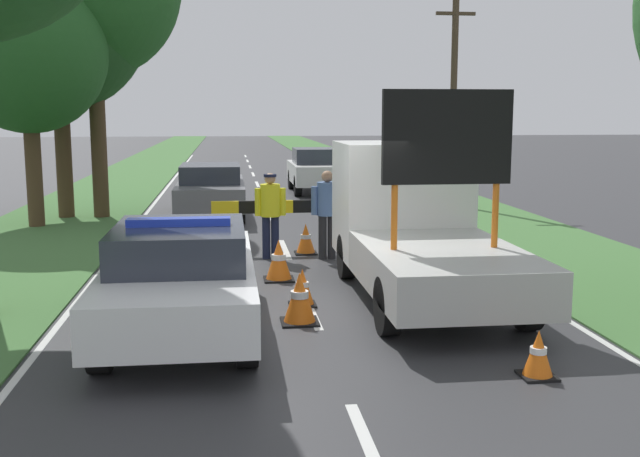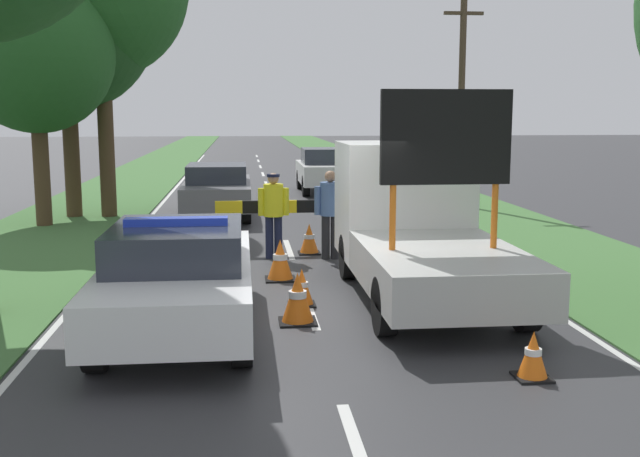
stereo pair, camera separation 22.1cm
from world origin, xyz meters
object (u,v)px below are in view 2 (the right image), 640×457
Objects in this scene: queued_car_van_white at (323,170)px; utility_pole at (461,97)px; police_car at (179,275)px; road_barrier at (297,209)px; traffic_cone_near_police at (302,287)px; traffic_cone_centre_front at (533,355)px; traffic_cone_behind_barrier at (298,298)px; work_truck at (416,222)px; roadside_tree_near_right at (35,51)px; traffic_cone_lane_edge at (280,260)px; queued_car_suv_grey at (217,189)px; traffic_cone_near_truck at (309,239)px; police_officer at (274,208)px; roadside_tree_near_left at (65,16)px; pedestrian_civilian at (330,207)px.

queued_car_van_white is 6.32m from utility_pole.
road_barrier is (1.96, 5.58, 0.13)m from police_car.
traffic_cone_near_police reaches higher than traffic_cone_centre_front.
traffic_cone_centre_front is 3.42m from traffic_cone_behind_barrier.
roadside_tree_near_right reaches higher than work_truck.
work_truck is 2.49m from traffic_cone_lane_edge.
traffic_cone_near_police is at bearing -116.74° from utility_pole.
roadside_tree_near_right reaches higher than traffic_cone_lane_edge.
traffic_cone_near_police is at bearing 123.70° from traffic_cone_centre_front.
queued_car_suv_grey is (-1.55, 9.86, 0.49)m from traffic_cone_near_police.
police_car is at bearing 77.59° from queued_car_van_white.
queued_car_van_white is at bearing 82.44° from traffic_cone_near_truck.
roadside_tree_near_right is at bearing 124.34° from traffic_cone_centre_front.
traffic_cone_near_police is (0.26, -3.72, -0.73)m from police_officer.
roadside_tree_near_left is at bearing 122.05° from traffic_cone_lane_edge.
work_truck is 9.59× the size of traffic_cone_near_police.
work_truck is 3.18× the size of police_officer.
police_officer is 9.40m from roadside_tree_near_left.
traffic_cone_near_police is (-0.84, -3.54, -0.75)m from pedestrian_civilian.
pedestrian_civilian is 2.47× the size of traffic_cone_behind_barrier.
traffic_cone_near_truck is (2.20, 5.32, -0.46)m from police_car.
pedestrian_civilian is at bearing 58.71° from traffic_cone_lane_edge.
traffic_cone_near_truck reaches higher than traffic_cone_near_police.
police_car reaches higher than road_barrier.
roadside_tree_near_left is at bearing 136.62° from pedestrian_civilian.
pedestrian_civilian is 9.05m from roadside_tree_near_right.
roadside_tree_near_left is (-5.98, 6.03, 5.10)m from traffic_cone_near_truck.
queued_car_suv_grey is at bearing 104.33° from road_barrier.
traffic_cone_lane_edge is 11.76m from utility_pole.
pedestrian_civilian reaches higher than traffic_cone_near_truck.
queued_car_van_white is (2.30, 12.18, -0.19)m from police_officer.
roadside_tree_near_left reaches higher than utility_pole.
utility_pole is at bearing 48.01° from road_barrier.
police_car is 1.20× the size of queued_car_van_white.
road_barrier is 4.69× the size of traffic_cone_lane_edge.
pedestrian_civilian is at bearing -46.28° from roadside_tree_near_left.
traffic_cone_lane_edge is at bearing -104.18° from road_barrier.
queued_car_van_white is (2.18, 16.83, 0.47)m from traffic_cone_behind_barrier.
queued_car_suv_grey reaches higher than road_barrier.
traffic_cone_centre_front is 7.73m from traffic_cone_near_truck.
roadside_tree_near_left is (-5.27, 8.41, 5.05)m from traffic_cone_lane_edge.
police_car is 14.88m from utility_pole.
roadside_tree_near_left reaches higher than traffic_cone_behind_barrier.
roadside_tree_near_right is at bearing 107.97° from police_car.
roadside_tree_near_left is (-5.24, 6.45, 4.39)m from police_officer.
traffic_cone_near_truck is at bearing 83.34° from traffic_cone_near_police.
police_officer reaches higher than police_car.
roadside_tree_near_left is 1.24× the size of roadside_tree_near_right.
traffic_cone_near_police is 0.09× the size of utility_pole.
traffic_cone_near_police is at bearing 29.26° from police_car.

